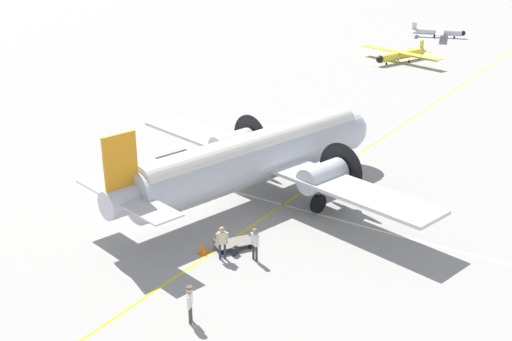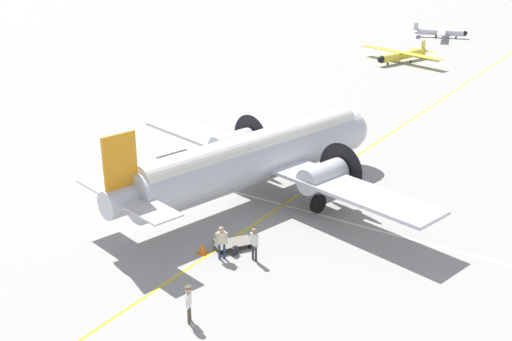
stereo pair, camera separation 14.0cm
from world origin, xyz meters
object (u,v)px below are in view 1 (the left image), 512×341
traffic_cone (203,248)px  baggage_cart (234,243)px  crew_foreground (190,300)px  passenger_boarding (222,239)px  ramp_agent (255,241)px  airliner_main (262,156)px  light_aircraft_distant (400,55)px  suitcase_near_door (235,251)px  light_aircraft_taxiing (439,32)px

traffic_cone → baggage_cart: bearing=144.0°
crew_foreground → passenger_boarding: size_ratio=0.97×
crew_foreground → ramp_agent: bearing=-22.7°
passenger_boarding → baggage_cart: 1.49m
airliner_main → light_aircraft_distant: airliner_main is taller
suitcase_near_door → baggage_cart: bearing=-139.4°
crew_foreground → light_aircraft_distant: bearing=-16.3°
crew_foreground → light_aircraft_taxiing: light_aircraft_taxiing is taller
airliner_main → baggage_cart: size_ratio=10.30×
airliner_main → traffic_cone: airliner_main is taller
ramp_agent → suitcase_near_door: bearing=23.4°
traffic_cone → crew_foreground: bearing=32.8°
suitcase_near_door → light_aircraft_taxiing: size_ratio=0.05×
light_aircraft_distant → crew_foreground: bearing=30.4°
light_aircraft_taxiing → traffic_cone: (68.92, 10.88, -0.52)m
suitcase_near_door → light_aircraft_distant: (-48.98, -10.60, 0.64)m
baggage_cart → light_aircraft_taxiing: bearing=43.2°
passenger_boarding → suitcase_near_door: size_ratio=3.64×
light_aircraft_taxiing → traffic_cone: bearing=-97.5°
light_aircraft_distant → light_aircraft_taxiing: light_aircraft_distant is taller
crew_foreground → suitcase_near_door: crew_foreground is taller
passenger_boarding → airliner_main: bearing=69.4°
crew_foreground → ramp_agent: size_ratio=0.98×
baggage_cart → light_aircraft_taxiing: 68.62m
ramp_agent → airliner_main: bearing=-42.0°
suitcase_near_door → light_aircraft_distant: 50.11m
light_aircraft_distant → traffic_cone: size_ratio=17.91×
airliner_main → light_aircraft_distant: size_ratio=2.07×
ramp_agent → light_aircraft_distant: bearing=-59.2°
light_aircraft_taxiing → baggage_cart: bearing=-96.6°
ramp_agent → crew_foreground: bearing=113.6°
crew_foreground → light_aircraft_distant: 56.13m
airliner_main → passenger_boarding: bearing=-147.6°
ramp_agent → light_aircraft_distant: 50.25m
ramp_agent → traffic_cone: size_ratio=2.83×
crew_foreground → light_aircraft_taxiing: (-73.93, -14.11, -0.27)m
light_aircraft_distant → passenger_boarding: bearing=29.4°
passenger_boarding → suitcase_near_door: passenger_boarding is taller
light_aircraft_distant → traffic_cone: (49.73, 9.15, -0.58)m
ramp_agent → passenger_boarding: bearing=46.4°
crew_foreground → passenger_boarding: 5.51m
suitcase_near_door → traffic_cone: (0.76, -1.45, 0.06)m
airliner_main → light_aircraft_taxiing: bearing=22.2°
traffic_cone → light_aircraft_taxiing: bearing=-171.0°
light_aircraft_distant → baggage_cart: bearing=29.5°
crew_foreground → traffic_cone: size_ratio=2.79×
light_aircraft_taxiing → suitcase_near_door: bearing=-96.3°
ramp_agent → light_aircraft_taxiing: size_ratio=0.18×
crew_foreground → ramp_agent: (-5.89, -0.65, -0.01)m
baggage_cart → light_aircraft_taxiing: light_aircraft_taxiing is taller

